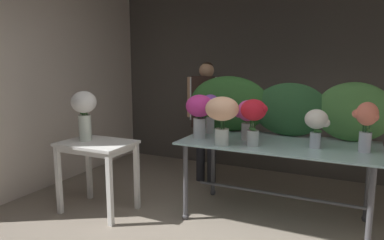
{
  "coord_description": "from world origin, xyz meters",
  "views": [
    {
      "loc": [
        1.1,
        -2.01,
        1.64
      ],
      "look_at": [
        -0.44,
        1.21,
        1.05
      ],
      "focal_mm": 32.44,
      "sensor_mm": 36.0,
      "label": 1
    }
  ],
  "objects_px": {
    "side_table_white": "(97,152)",
    "vase_coral_carnations": "(367,122)",
    "florist": "(206,109)",
    "vase_magenta_ranunculus": "(200,111)",
    "display_table_glass": "(277,154)",
    "vase_violet_dahlias": "(211,108)",
    "vase_fuchsia_hydrangea": "(247,116)",
    "vase_crimson_anemones": "(254,115)",
    "vase_white_roses_tall": "(84,110)",
    "vase_ivory_peonies": "(317,124)",
    "vase_peach_stock": "(222,113)"
  },
  "relations": [
    {
      "from": "display_table_glass",
      "to": "vase_white_roses_tall",
      "type": "distance_m",
      "value": 2.12
    },
    {
      "from": "vase_fuchsia_hydrangea",
      "to": "vase_magenta_ranunculus",
      "type": "bearing_deg",
      "value": -164.15
    },
    {
      "from": "florist",
      "to": "vase_magenta_ranunculus",
      "type": "distance_m",
      "value": 1.03
    },
    {
      "from": "display_table_glass",
      "to": "vase_white_roses_tall",
      "type": "bearing_deg",
      "value": -162.98
    },
    {
      "from": "vase_coral_carnations",
      "to": "side_table_white",
      "type": "bearing_deg",
      "value": -168.1
    },
    {
      "from": "vase_coral_carnations",
      "to": "vase_crimson_anemones",
      "type": "height_order",
      "value": "same"
    },
    {
      "from": "vase_fuchsia_hydrangea",
      "to": "vase_magenta_ranunculus",
      "type": "height_order",
      "value": "vase_magenta_ranunculus"
    },
    {
      "from": "vase_violet_dahlias",
      "to": "vase_crimson_anemones",
      "type": "bearing_deg",
      "value": -32.69
    },
    {
      "from": "vase_magenta_ranunculus",
      "to": "vase_peach_stock",
      "type": "height_order",
      "value": "vase_peach_stock"
    },
    {
      "from": "vase_fuchsia_hydrangea",
      "to": "vase_violet_dahlias",
      "type": "bearing_deg",
      "value": 162.96
    },
    {
      "from": "florist",
      "to": "vase_fuchsia_hydrangea",
      "type": "xyz_separation_m",
      "value": [
        0.82,
        -0.83,
        0.08
      ]
    },
    {
      "from": "display_table_glass",
      "to": "vase_fuchsia_hydrangea",
      "type": "height_order",
      "value": "vase_fuchsia_hydrangea"
    },
    {
      "from": "vase_white_roses_tall",
      "to": "vase_crimson_anemones",
      "type": "bearing_deg",
      "value": 10.68
    },
    {
      "from": "vase_fuchsia_hydrangea",
      "to": "vase_crimson_anemones",
      "type": "bearing_deg",
      "value": -61.46
    },
    {
      "from": "vase_magenta_ranunculus",
      "to": "vase_crimson_anemones",
      "type": "xyz_separation_m",
      "value": [
        0.61,
        -0.11,
        0.0
      ]
    },
    {
      "from": "display_table_glass",
      "to": "vase_coral_carnations",
      "type": "height_order",
      "value": "vase_coral_carnations"
    },
    {
      "from": "side_table_white",
      "to": "vase_peach_stock",
      "type": "height_order",
      "value": "vase_peach_stock"
    },
    {
      "from": "vase_coral_carnations",
      "to": "vase_fuchsia_hydrangea",
      "type": "bearing_deg",
      "value": 178.23
    },
    {
      "from": "vase_magenta_ranunculus",
      "to": "vase_white_roses_tall",
      "type": "xyz_separation_m",
      "value": [
        -1.19,
        -0.45,
        -0.0
      ]
    },
    {
      "from": "vase_magenta_ranunculus",
      "to": "vase_white_roses_tall",
      "type": "bearing_deg",
      "value": -159.39
    },
    {
      "from": "florist",
      "to": "vase_white_roses_tall",
      "type": "relative_size",
      "value": 3.01
    },
    {
      "from": "vase_coral_carnations",
      "to": "vase_crimson_anemones",
      "type": "distance_m",
      "value": 1.0
    },
    {
      "from": "display_table_glass",
      "to": "vase_peach_stock",
      "type": "distance_m",
      "value": 0.74
    },
    {
      "from": "vase_ivory_peonies",
      "to": "vase_magenta_ranunculus",
      "type": "distance_m",
      "value": 1.17
    },
    {
      "from": "display_table_glass",
      "to": "vase_violet_dahlias",
      "type": "xyz_separation_m",
      "value": [
        -0.79,
        0.12,
        0.42
      ]
    },
    {
      "from": "vase_magenta_ranunculus",
      "to": "vase_fuchsia_hydrangea",
      "type": "bearing_deg",
      "value": 15.85
    },
    {
      "from": "florist",
      "to": "vase_coral_carnations",
      "type": "bearing_deg",
      "value": -24.17
    },
    {
      "from": "florist",
      "to": "vase_magenta_ranunculus",
      "type": "relative_size",
      "value": 3.53
    },
    {
      "from": "vase_crimson_anemones",
      "to": "vase_ivory_peonies",
      "type": "bearing_deg",
      "value": 18.05
    },
    {
      "from": "display_table_glass",
      "to": "vase_coral_carnations",
      "type": "xyz_separation_m",
      "value": [
        0.79,
        -0.06,
        0.4
      ]
    },
    {
      "from": "side_table_white",
      "to": "vase_fuchsia_hydrangea",
      "type": "distance_m",
      "value": 1.67
    },
    {
      "from": "side_table_white",
      "to": "vase_coral_carnations",
      "type": "height_order",
      "value": "vase_coral_carnations"
    },
    {
      "from": "display_table_glass",
      "to": "vase_ivory_peonies",
      "type": "distance_m",
      "value": 0.52
    },
    {
      "from": "vase_violet_dahlias",
      "to": "vase_white_roses_tall",
      "type": "height_order",
      "value": "vase_white_roses_tall"
    },
    {
      "from": "vase_ivory_peonies",
      "to": "vase_peach_stock",
      "type": "distance_m",
      "value": 0.89
    },
    {
      "from": "vase_violet_dahlias",
      "to": "florist",
      "type": "bearing_deg",
      "value": 116.93
    },
    {
      "from": "florist",
      "to": "vase_peach_stock",
      "type": "bearing_deg",
      "value": -60.37
    },
    {
      "from": "florist",
      "to": "vase_violet_dahlias",
      "type": "bearing_deg",
      "value": -63.07
    },
    {
      "from": "vase_magenta_ranunculus",
      "to": "vase_violet_dahlias",
      "type": "relative_size",
      "value": 1.05
    },
    {
      "from": "florist",
      "to": "vase_coral_carnations",
      "type": "distance_m",
      "value": 2.12
    },
    {
      "from": "display_table_glass",
      "to": "vase_fuchsia_hydrangea",
      "type": "distance_m",
      "value": 0.49
    },
    {
      "from": "display_table_glass",
      "to": "vase_fuchsia_hydrangea",
      "type": "relative_size",
      "value": 4.59
    },
    {
      "from": "side_table_white",
      "to": "florist",
      "type": "bearing_deg",
      "value": 64.11
    },
    {
      "from": "display_table_glass",
      "to": "florist",
      "type": "distance_m",
      "value": 1.43
    },
    {
      "from": "vase_violet_dahlias",
      "to": "vase_magenta_ranunculus",
      "type": "bearing_deg",
      "value": -91.29
    },
    {
      "from": "side_table_white",
      "to": "vase_coral_carnations",
      "type": "distance_m",
      "value": 2.71
    },
    {
      "from": "vase_white_roses_tall",
      "to": "vase_magenta_ranunculus",
      "type": "bearing_deg",
      "value": 20.61
    },
    {
      "from": "vase_fuchsia_hydrangea",
      "to": "vase_peach_stock",
      "type": "xyz_separation_m",
      "value": [
        -0.15,
        -0.35,
        0.07
      ]
    },
    {
      "from": "side_table_white",
      "to": "florist",
      "type": "distance_m",
      "value": 1.61
    },
    {
      "from": "vase_magenta_ranunculus",
      "to": "vase_violet_dahlias",
      "type": "xyz_separation_m",
      "value": [
        0.01,
        0.28,
        -0.01
      ]
    }
  ]
}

